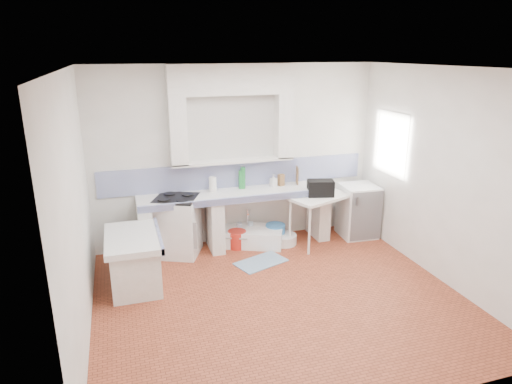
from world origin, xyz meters
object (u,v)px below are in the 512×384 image
object	(u,v)px
stove	(178,227)
sink	(251,237)
side_table	(319,220)
fridge	(358,211)

from	to	relation	value
stove	sink	distance (m)	1.20
side_table	fridge	xyz separation A→B (m)	(0.75, 0.11, 0.04)
side_table	fridge	distance (m)	0.76
stove	fridge	bearing A→B (deg)	20.79
stove	fridge	distance (m)	2.97
stove	fridge	xyz separation A→B (m)	(2.96, -0.17, -0.00)
fridge	side_table	bearing A→B (deg)	-168.01
side_table	fridge	bearing A→B (deg)	-12.39
stove	side_table	xyz separation A→B (m)	(2.22, -0.27, -0.04)
side_table	fridge	size ratio (longest dim) A/B	1.10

